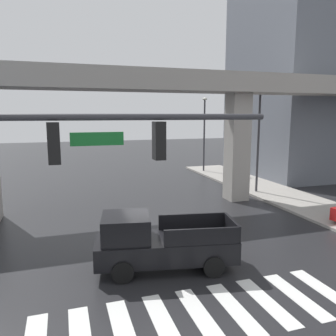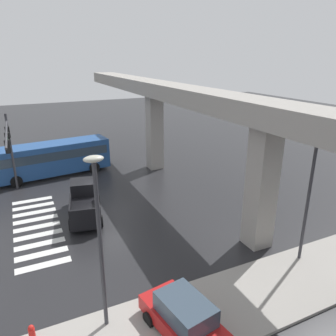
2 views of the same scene
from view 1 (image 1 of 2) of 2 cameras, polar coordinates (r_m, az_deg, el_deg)
name	(u,v)px [view 1 (image 1 of 2)]	position (r m, az deg, el deg)	size (l,w,h in m)	color
ground_plane	(155,251)	(14.33, -2.16, -14.08)	(120.00, 120.00, 0.00)	#232326
crosswalk_stripes	(200,315)	(10.41, 5.45, -23.74)	(9.35, 2.80, 0.01)	silver
elevated_overpass	(123,89)	(19.77, -7.68, 13.21)	(50.97, 2.57, 8.21)	#9E9991
sidewalk_east	(330,213)	(21.36, 26.00, -6.93)	(4.00, 36.00, 0.15)	#9E9991
pickup_truck	(158,243)	(12.53, -1.77, -12.71)	(5.36, 2.79, 2.08)	black
street_lamp_mid_block	(259,130)	(24.40, 15.28, 6.27)	(0.44, 0.70, 7.24)	#38383D
street_lamp_far_north	(204,126)	(32.68, 6.24, 7.19)	(0.44, 0.70, 7.24)	#38383D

